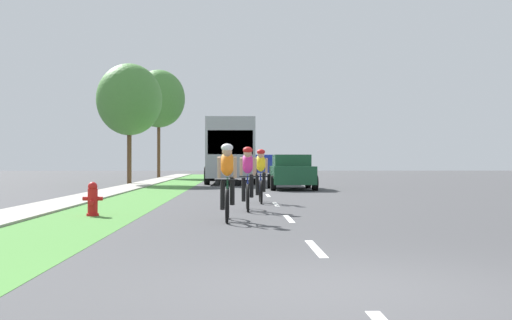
{
  "coord_description": "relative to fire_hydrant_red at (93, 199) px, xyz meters",
  "views": [
    {
      "loc": [
        -1.09,
        -5.94,
        1.22
      ],
      "look_at": [
        -0.32,
        20.93,
        1.29
      ],
      "focal_mm": 45.06,
      "sensor_mm": 36.0,
      "label": 1
    }
  ],
  "objects": [
    {
      "name": "grass_verge",
      "position": [
        0.0,
        11.52,
        -0.37
      ],
      "size": [
        2.22,
        70.0,
        0.01
      ],
      "primitive_type": "cube",
      "color": "#478438",
      "rests_on": "ground_plane"
    },
    {
      "name": "street_tree_near",
      "position": [
        -2.6,
        20.33,
        4.19
      ],
      "size": [
        3.52,
        3.52,
        6.51
      ],
      "color": "brown",
      "rests_on": "ground_plane"
    },
    {
      "name": "sedan_dark_green",
      "position": [
        5.62,
        13.79,
        0.4
      ],
      "size": [
        1.98,
        4.3,
        1.52
      ],
      "color": "#194C2D",
      "rests_on": "ground_plane"
    },
    {
      "name": "fire_hydrant_red",
      "position": [
        0.0,
        0.0,
        0.0
      ],
      "size": [
        0.44,
        0.38,
        0.76
      ],
      "color": "red",
      "rests_on": "ground_plane"
    },
    {
      "name": "sidewalk_concrete",
      "position": [
        -1.82,
        11.52,
        -0.37
      ],
      "size": [
        1.43,
        70.0,
        0.1
      ],
      "primitive_type": "cube",
      "color": "#9E998E",
      "rests_on": "ground_plane"
    },
    {
      "name": "ground_plane",
      "position": [
        4.33,
        11.52,
        -0.37
      ],
      "size": [
        120.0,
        120.0,
        0.0
      ],
      "primitive_type": "plane",
      "color": "#424244"
    },
    {
      "name": "cyclist_lead",
      "position": [
        3.03,
        -1.31,
        0.44
      ],
      "size": [
        0.42,
        1.72,
        1.58
      ],
      "color": "black",
      "rests_on": "ground_plane"
    },
    {
      "name": "suv_blue",
      "position": [
        5.59,
        39.39,
        0.58
      ],
      "size": [
        2.15,
        4.7,
        1.79
      ],
      "color": "#23389E",
      "rests_on": "ground_plane"
    },
    {
      "name": "street_tree_far",
      "position": [
        -2.69,
        34.01,
        5.57
      ],
      "size": [
        3.94,
        3.94,
        8.13
      ],
      "color": "brown",
      "rests_on": "ground_plane"
    },
    {
      "name": "bus_silver",
      "position": [
        2.88,
        23.21,
        1.61
      ],
      "size": [
        2.78,
        11.6,
        3.48
      ],
      "color": "#A5A8AD",
      "rests_on": "ground_plane"
    },
    {
      "name": "lane_markings_center",
      "position": [
        4.33,
        15.52,
        -0.37
      ],
      "size": [
        0.12,
        53.13,
        0.01
      ],
      "color": "white",
      "rests_on": "ground_plane"
    },
    {
      "name": "cyclist_distant",
      "position": [
        3.92,
        4.42,
        0.44
      ],
      "size": [
        0.42,
        1.72,
        1.58
      ],
      "color": "black",
      "rests_on": "ground_plane"
    },
    {
      "name": "cyclist_trailing",
      "position": [
        3.49,
        1.44,
        0.44
      ],
      "size": [
        0.42,
        1.72,
        1.58
      ],
      "color": "black",
      "rests_on": "ground_plane"
    }
  ]
}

